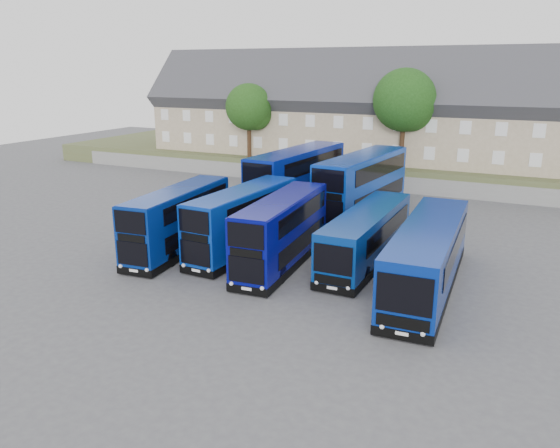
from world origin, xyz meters
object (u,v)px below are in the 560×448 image
at_px(dd_front_left, 178,222).
at_px(dd_front_mid, 243,222).
at_px(coach_east_a, 366,237).
at_px(tree_west, 250,109).
at_px(tree_mid, 406,103).

distance_m(dd_front_left, dd_front_mid, 4.04).
relative_size(dd_front_left, dd_front_mid, 0.99).
relative_size(dd_front_mid, coach_east_a, 0.89).
height_order(dd_front_left, tree_west, tree_west).
distance_m(dd_front_left, tree_mid, 26.46).
height_order(dd_front_mid, tree_west, tree_west).
bearing_deg(coach_east_a, tree_mid, 98.38).
height_order(dd_front_left, tree_mid, tree_mid).
distance_m(dd_front_mid, tree_west, 25.67).
xyz_separation_m(coach_east_a, tree_west, (-18.98, 20.76, 5.53)).
bearing_deg(dd_front_left, coach_east_a, 10.74).
xyz_separation_m(dd_front_left, tree_mid, (8.17, 24.41, 6.15)).
bearing_deg(tree_west, dd_front_mid, -62.65).
distance_m(coach_east_a, tree_west, 28.67).
bearing_deg(dd_front_left, tree_mid, 66.46).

